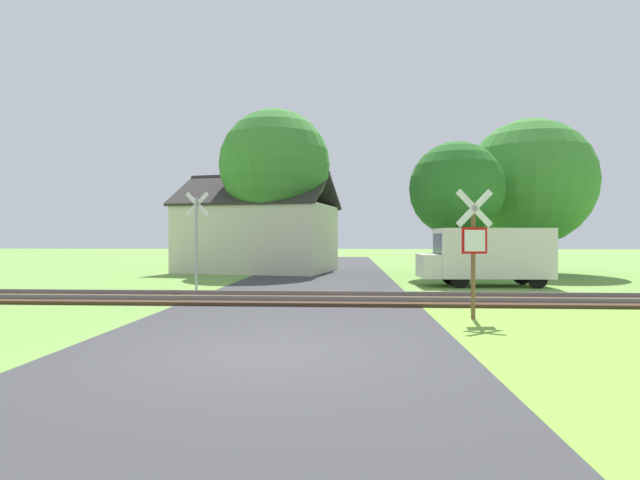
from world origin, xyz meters
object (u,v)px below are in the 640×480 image
house (259,236)px  tree_right (456,189)px  tree_far (530,183)px  crossing_sign_far (197,234)px  tree_center (275,165)px  mail_truck (488,254)px  stop_sign_near (474,245)px

house → tree_right: size_ratio=1.45×
house → tree_far: bearing=9.3°
tree_right → house: bearing=158.9°
crossing_sign_far → tree_right: 12.41m
crossing_sign_far → tree_right: bearing=37.5°
tree_right → tree_center: size_ratio=0.73×
house → tree_far: tree_far is taller
house → tree_right: bearing=-9.6°
crossing_sign_far → tree_far: size_ratio=0.43×
house → mail_truck: house is taller
tree_right → tree_far: (4.57, 3.36, 0.65)m
crossing_sign_far → mail_truck: (10.78, 2.14, -0.78)m
stop_sign_near → house: size_ratio=0.32×
crossing_sign_far → mail_truck: crossing_sign_far is taller
tree_center → mail_truck: bearing=-36.0°
stop_sign_near → tree_far: (6.76, 15.52, 3.13)m
house → stop_sign_near: bearing=-52.4°
tree_far → tree_center: 13.62m
tree_right → mail_truck: (0.31, -4.16, -2.94)m
crossing_sign_far → tree_center: tree_center is taller
tree_right → tree_center: bearing=163.9°
mail_truck → crossing_sign_far: bearing=99.4°
crossing_sign_far → house: house is taller
crossing_sign_far → tree_right: size_ratio=0.55×
tree_right → tree_center: tree_center is taller
stop_sign_near → tree_far: 17.21m
crossing_sign_far → mail_truck: 11.02m
crossing_sign_far → tree_far: 18.09m
crossing_sign_far → tree_right: (10.47, 6.30, 2.15)m
house → tree_right: (10.10, -3.89, 2.18)m
tree_right → mail_truck: bearing=-85.8°
house → tree_center: tree_center is taller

